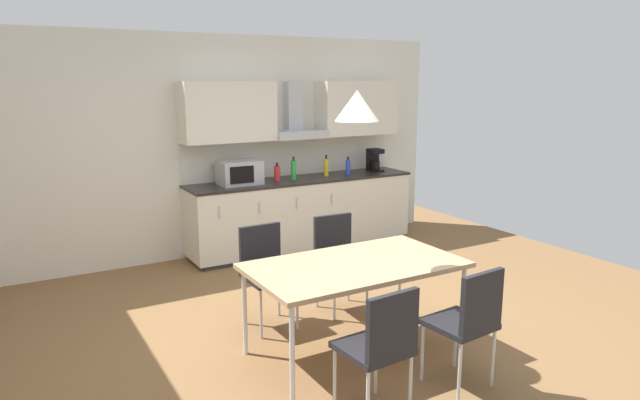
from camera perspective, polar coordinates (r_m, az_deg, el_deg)
name	(u,v)px	position (r m, az deg, el deg)	size (l,w,h in m)	color
ground_plane	(330,338)	(4.87, 0.99, -13.63)	(7.73, 8.09, 0.02)	brown
wall_back	(211,147)	(6.94, -10.80, 5.23)	(6.18, 0.10, 2.62)	silver
kitchen_counter	(302,213)	(7.18, -1.78, -1.30)	(2.92, 0.64, 0.89)	#333333
backsplash_tile	(291,157)	(7.31, -2.90, 4.28)	(2.90, 0.02, 0.46)	silver
upper_wall_cabinets	(296,111)	(7.12, -2.37, 8.89)	(2.90, 0.40, 0.69)	silver
microwave	(240,172)	(6.72, -8.04, 2.74)	(0.48, 0.35, 0.28)	#ADADB2
coffee_maker	(374,160)	(7.67, 5.42, 4.01)	(0.18, 0.19, 0.30)	black
bottle_red	(277,173)	(6.90, -4.31, 2.68)	(0.08, 0.08, 0.22)	red
bottle_blue	(348,167)	(7.38, 2.81, 3.33)	(0.06, 0.06, 0.23)	blue
bottle_yellow	(326,167)	(7.23, 0.62, 3.32)	(0.06, 0.06, 0.27)	yellow
bottle_green	(293,170)	(6.99, -2.67, 3.04)	(0.07, 0.07, 0.28)	green
dining_table	(355,268)	(4.37, 3.50, -6.83)	(1.61, 0.91, 0.73)	tan
chair_far_left	(265,265)	(4.95, -5.48, -6.51)	(0.41, 0.41, 0.87)	black
chair_near_right	(469,316)	(4.04, 14.67, -11.20)	(0.43, 0.43, 0.87)	black
chair_near_left	(381,341)	(3.61, 6.16, -13.81)	(0.43, 0.43, 0.87)	black
chair_far_right	(338,253)	(5.28, 1.77, -5.28)	(0.42, 0.42, 0.87)	black
pendant_lamp	(357,106)	(4.14, 3.72, 9.39)	(0.32, 0.32, 0.22)	silver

